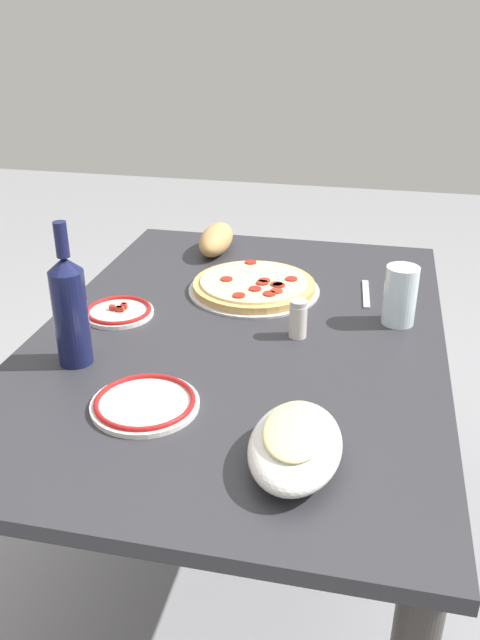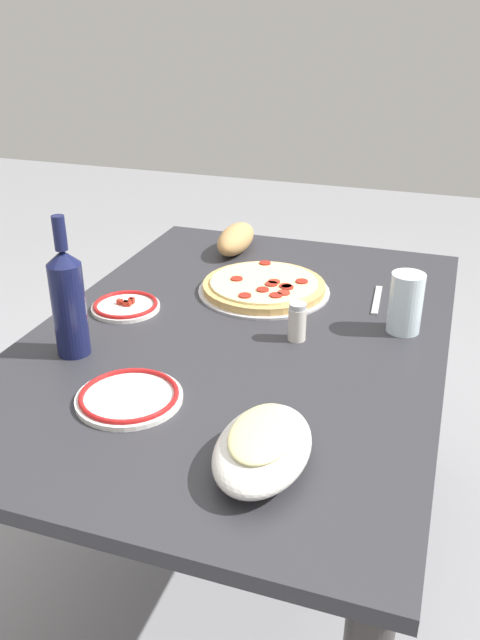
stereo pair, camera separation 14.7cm
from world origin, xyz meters
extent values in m
plane|color=gray|center=(0.00, 0.00, 0.00)|extent=(8.00, 8.00, 0.00)
cube|color=#2D2D33|center=(0.00, 0.00, 0.69)|extent=(1.31, 0.90, 0.03)
cylinder|color=#33302D|center=(0.60, -0.39, 0.34)|extent=(0.07, 0.07, 0.67)
cylinder|color=#33302D|center=(0.60, 0.39, 0.34)|extent=(0.07, 0.07, 0.67)
cylinder|color=#B7B7BC|center=(0.23, 0.01, 0.71)|extent=(0.34, 0.34, 0.01)
cylinder|color=tan|center=(0.23, 0.01, 0.72)|extent=(0.31, 0.31, 0.02)
cylinder|color=beige|center=(0.23, 0.01, 0.73)|extent=(0.28, 0.28, 0.01)
cylinder|color=maroon|center=(0.35, 0.05, 0.73)|extent=(0.03, 0.03, 0.00)
cylinder|color=maroon|center=(0.22, -0.01, 0.73)|extent=(0.03, 0.03, 0.00)
cylinder|color=maroon|center=(0.21, -0.05, 0.73)|extent=(0.03, 0.03, 0.00)
cylinder|color=maroon|center=(0.18, 0.00, 0.73)|extent=(0.03, 0.03, 0.00)
cylinder|color=#B22D1E|center=(0.22, -0.05, 0.73)|extent=(0.03, 0.03, 0.00)
cylinder|color=maroon|center=(0.15, -0.04, 0.73)|extent=(0.03, 0.03, 0.00)
cylinder|color=#B22D1E|center=(0.23, -0.01, 0.73)|extent=(0.03, 0.03, 0.00)
cylinder|color=#B22D1E|center=(0.17, -0.05, 0.73)|extent=(0.03, 0.03, 0.00)
cylinder|color=maroon|center=(0.13, 0.03, 0.73)|extent=(0.03, 0.03, 0.00)
cylinder|color=maroon|center=(0.26, -0.08, 0.73)|extent=(0.03, 0.03, 0.00)
cylinder|color=maroon|center=(0.22, 0.08, 0.73)|extent=(0.03, 0.03, 0.00)
ellipsoid|color=white|center=(-0.44, -0.19, 0.74)|extent=(0.24, 0.15, 0.07)
ellipsoid|color=#AD2819|center=(-0.44, -0.19, 0.75)|extent=(0.20, 0.12, 0.03)
ellipsoid|color=beige|center=(-0.44, -0.19, 0.77)|extent=(0.17, 0.10, 0.02)
cylinder|color=#141942|center=(-0.20, 0.30, 0.80)|extent=(0.07, 0.07, 0.20)
cone|color=#141942|center=(-0.20, 0.30, 0.92)|extent=(0.07, 0.07, 0.03)
cylinder|color=#141942|center=(-0.20, 0.30, 0.97)|extent=(0.03, 0.03, 0.07)
cylinder|color=silver|center=(0.12, -0.35, 0.77)|extent=(0.08, 0.08, 0.14)
cylinder|color=white|center=(0.03, 0.30, 0.71)|extent=(0.17, 0.17, 0.01)
torus|color=red|center=(0.03, 0.30, 0.72)|extent=(0.16, 0.16, 0.01)
cube|color=#AD2819|center=(0.02, 0.30, 0.72)|extent=(0.01, 0.01, 0.01)
cube|color=#AD2819|center=(0.02, 0.30, 0.72)|extent=(0.01, 0.01, 0.01)
cube|color=#AD2819|center=(0.04, 0.29, 0.72)|extent=(0.01, 0.01, 0.01)
cube|color=#AD2819|center=(0.03, 0.32, 0.72)|extent=(0.01, 0.01, 0.01)
cube|color=#AD2819|center=(0.05, 0.30, 0.72)|extent=(0.01, 0.01, 0.01)
cube|color=#AD2819|center=(0.03, 0.29, 0.72)|extent=(0.01, 0.01, 0.01)
cylinder|color=white|center=(-0.33, 0.11, 0.71)|extent=(0.20, 0.20, 0.01)
torus|color=red|center=(-0.33, 0.11, 0.72)|extent=(0.19, 0.19, 0.01)
ellipsoid|color=tan|center=(0.49, 0.18, 0.74)|extent=(0.21, 0.09, 0.08)
cylinder|color=silver|center=(0.01, -0.13, 0.74)|extent=(0.04, 0.04, 0.07)
cylinder|color=#B7B7BC|center=(0.01, -0.13, 0.78)|extent=(0.04, 0.04, 0.01)
cube|color=#B7B7BC|center=(0.27, -0.27, 0.70)|extent=(0.17, 0.03, 0.00)
camera|label=1|loc=(-1.29, -0.28, 1.38)|focal=36.74mm
camera|label=2|loc=(-1.25, -0.42, 1.38)|focal=36.74mm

